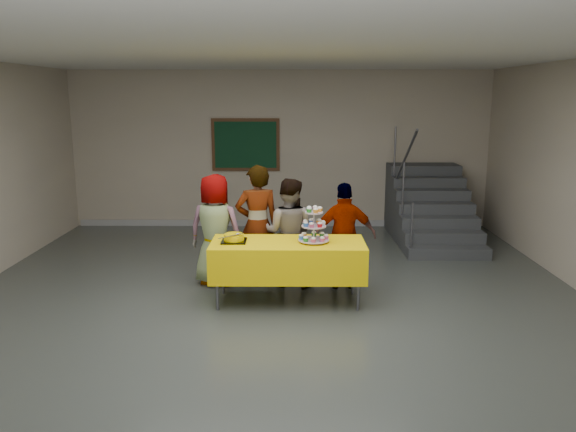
{
  "coord_description": "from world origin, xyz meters",
  "views": [
    {
      "loc": [
        0.24,
        -5.81,
        2.51
      ],
      "look_at": [
        0.18,
        1.02,
        1.05
      ],
      "focal_mm": 35.0,
      "sensor_mm": 36.0,
      "label": 1
    }
  ],
  "objects_px": {
    "noticeboard": "(246,145)",
    "staircase": "(428,211)",
    "schoolchild_a": "(215,230)",
    "bake_table": "(288,259)",
    "schoolchild_d": "(345,236)",
    "bear_cake": "(234,237)",
    "schoolchild_b": "(257,225)",
    "schoolchild_c": "(289,232)",
    "cupcake_stand": "(314,228)"
  },
  "relations": [
    {
      "from": "schoolchild_d",
      "to": "noticeboard",
      "type": "height_order",
      "value": "noticeboard"
    },
    {
      "from": "cupcake_stand",
      "to": "staircase",
      "type": "distance_m",
      "value": 4.01
    },
    {
      "from": "bake_table",
      "to": "noticeboard",
      "type": "relative_size",
      "value": 1.45
    },
    {
      "from": "schoolchild_a",
      "to": "schoolchild_d",
      "type": "distance_m",
      "value": 1.73
    },
    {
      "from": "bear_cake",
      "to": "staircase",
      "type": "height_order",
      "value": "staircase"
    },
    {
      "from": "bear_cake",
      "to": "noticeboard",
      "type": "bearing_deg",
      "value": 92.54
    },
    {
      "from": "bake_table",
      "to": "staircase",
      "type": "xyz_separation_m",
      "value": [
        2.51,
        3.31,
        -0.07
      ]
    },
    {
      "from": "cupcake_stand",
      "to": "bear_cake",
      "type": "xyz_separation_m",
      "value": [
        -0.97,
        0.02,
        -0.12
      ]
    },
    {
      "from": "schoolchild_a",
      "to": "noticeboard",
      "type": "bearing_deg",
      "value": -79.89
    },
    {
      "from": "bake_table",
      "to": "cupcake_stand",
      "type": "height_order",
      "value": "cupcake_stand"
    },
    {
      "from": "schoolchild_a",
      "to": "schoolchild_b",
      "type": "height_order",
      "value": "schoolchild_b"
    },
    {
      "from": "schoolchild_a",
      "to": "schoolchild_b",
      "type": "relative_size",
      "value": 0.93
    },
    {
      "from": "bake_table",
      "to": "noticeboard",
      "type": "height_order",
      "value": "noticeboard"
    },
    {
      "from": "schoolchild_b",
      "to": "schoolchild_d",
      "type": "height_order",
      "value": "schoolchild_b"
    },
    {
      "from": "bear_cake",
      "to": "schoolchild_c",
      "type": "height_order",
      "value": "schoolchild_c"
    },
    {
      "from": "bake_table",
      "to": "cupcake_stand",
      "type": "bearing_deg",
      "value": -2.36
    },
    {
      "from": "bear_cake",
      "to": "schoolchild_b",
      "type": "relative_size",
      "value": 0.22
    },
    {
      "from": "cupcake_stand",
      "to": "schoolchild_b",
      "type": "relative_size",
      "value": 0.27
    },
    {
      "from": "bear_cake",
      "to": "schoolchild_d",
      "type": "distance_m",
      "value": 1.51
    },
    {
      "from": "bake_table",
      "to": "schoolchild_d",
      "type": "relative_size",
      "value": 1.33
    },
    {
      "from": "schoolchild_b",
      "to": "schoolchild_d",
      "type": "bearing_deg",
      "value": 160.33
    },
    {
      "from": "schoolchild_b",
      "to": "schoolchild_c",
      "type": "distance_m",
      "value": 0.43
    },
    {
      "from": "cupcake_stand",
      "to": "staircase",
      "type": "bearing_deg",
      "value": 56.5
    },
    {
      "from": "bake_table",
      "to": "schoolchild_c",
      "type": "bearing_deg",
      "value": 89.63
    },
    {
      "from": "schoolchild_b",
      "to": "noticeboard",
      "type": "bearing_deg",
      "value": -94.27
    },
    {
      "from": "bear_cake",
      "to": "schoolchild_b",
      "type": "bearing_deg",
      "value": 71.07
    },
    {
      "from": "staircase",
      "to": "noticeboard",
      "type": "distance_m",
      "value": 3.63
    },
    {
      "from": "bear_cake",
      "to": "staircase",
      "type": "xyz_separation_m",
      "value": [
        3.17,
        3.31,
        -0.34
      ]
    },
    {
      "from": "cupcake_stand",
      "to": "schoolchild_a",
      "type": "relative_size",
      "value": 0.29
    },
    {
      "from": "bake_table",
      "to": "cupcake_stand",
      "type": "distance_m",
      "value": 0.5
    },
    {
      "from": "schoolchild_d",
      "to": "schoolchild_c",
      "type": "bearing_deg",
      "value": -10.62
    },
    {
      "from": "schoolchild_d",
      "to": "noticeboard",
      "type": "bearing_deg",
      "value": -68.76
    },
    {
      "from": "noticeboard",
      "to": "schoolchild_b",
      "type": "bearing_deg",
      "value": -82.91
    },
    {
      "from": "schoolchild_a",
      "to": "noticeboard",
      "type": "relative_size",
      "value": 1.16
    },
    {
      "from": "cupcake_stand",
      "to": "noticeboard",
      "type": "distance_m",
      "value": 4.37
    },
    {
      "from": "schoolchild_b",
      "to": "schoolchild_a",
      "type": "bearing_deg",
      "value": -8.85
    },
    {
      "from": "schoolchild_a",
      "to": "cupcake_stand",
      "type": "bearing_deg",
      "value": 163.97
    },
    {
      "from": "bear_cake",
      "to": "noticeboard",
      "type": "xyz_separation_m",
      "value": [
        -0.18,
        4.14,
        0.77
      ]
    },
    {
      "from": "schoolchild_c",
      "to": "schoolchild_b",
      "type": "bearing_deg",
      "value": 5.15
    },
    {
      "from": "bear_cake",
      "to": "staircase",
      "type": "distance_m",
      "value": 4.59
    },
    {
      "from": "schoolchild_a",
      "to": "staircase",
      "type": "distance_m",
      "value": 4.38
    },
    {
      "from": "bear_cake",
      "to": "schoolchild_a",
      "type": "distance_m",
      "value": 0.76
    },
    {
      "from": "schoolchild_b",
      "to": "bear_cake",
      "type": "bearing_deg",
      "value": 59.71
    },
    {
      "from": "schoolchild_a",
      "to": "noticeboard",
      "type": "distance_m",
      "value": 3.56
    },
    {
      "from": "schoolchild_c",
      "to": "bake_table",
      "type": "bearing_deg",
      "value": 103.52
    },
    {
      "from": "noticeboard",
      "to": "staircase",
      "type": "bearing_deg",
      "value": -13.98
    },
    {
      "from": "staircase",
      "to": "noticeboard",
      "type": "relative_size",
      "value": 1.85
    },
    {
      "from": "cupcake_stand",
      "to": "schoolchild_d",
      "type": "distance_m",
      "value": 0.74
    },
    {
      "from": "bear_cake",
      "to": "schoolchild_a",
      "type": "xyz_separation_m",
      "value": [
        -0.32,
        0.68,
        -0.07
      ]
    },
    {
      "from": "bake_table",
      "to": "schoolchild_c",
      "type": "distance_m",
      "value": 0.67
    }
  ]
}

